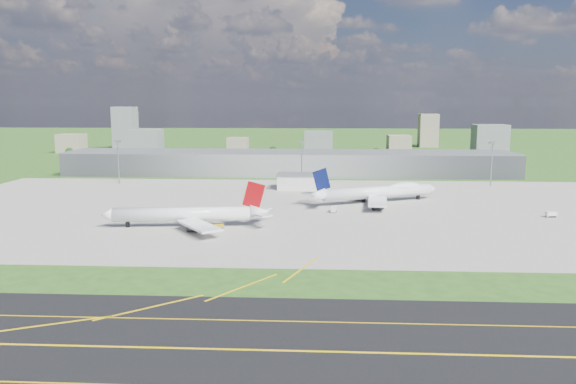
{
  "coord_description": "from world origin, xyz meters",
  "views": [
    {
      "loc": [
        19.35,
        -213.74,
        48.33
      ],
      "look_at": [
        6.32,
        31.68,
        9.0
      ],
      "focal_mm": 35.0,
      "sensor_mm": 36.0,
      "label": 1
    }
  ],
  "objects_px": {
    "tug_yellow": "(219,227)",
    "van_white_near": "(334,210)",
    "airliner_red_twin": "(189,215)",
    "van_white_far": "(551,215)",
    "airliner_blue_quad": "(378,192)"
  },
  "relations": [
    {
      "from": "airliner_red_twin",
      "to": "tug_yellow",
      "type": "distance_m",
      "value": 13.63
    },
    {
      "from": "tug_yellow",
      "to": "van_white_near",
      "type": "bearing_deg",
      "value": 28.23
    },
    {
      "from": "tug_yellow",
      "to": "van_white_far",
      "type": "height_order",
      "value": "van_white_far"
    },
    {
      "from": "tug_yellow",
      "to": "airliner_red_twin",
      "type": "bearing_deg",
      "value": 153.7
    },
    {
      "from": "airliner_blue_quad",
      "to": "van_white_far",
      "type": "xyz_separation_m",
      "value": [
        69.82,
        -32.04,
        -3.9
      ]
    },
    {
      "from": "airliner_red_twin",
      "to": "van_white_far",
      "type": "bearing_deg",
      "value": -176.12
    },
    {
      "from": "tug_yellow",
      "to": "van_white_near",
      "type": "relative_size",
      "value": 0.78
    },
    {
      "from": "van_white_far",
      "to": "van_white_near",
      "type": "bearing_deg",
      "value": 164.9
    },
    {
      "from": "tug_yellow",
      "to": "van_white_far",
      "type": "distance_m",
      "value": 140.29
    },
    {
      "from": "airliner_blue_quad",
      "to": "tug_yellow",
      "type": "distance_m",
      "value": 91.51
    },
    {
      "from": "airliner_red_twin",
      "to": "tug_yellow",
      "type": "height_order",
      "value": "airliner_red_twin"
    },
    {
      "from": "van_white_near",
      "to": "tug_yellow",
      "type": "bearing_deg",
      "value": 135.97
    },
    {
      "from": "tug_yellow",
      "to": "van_white_far",
      "type": "relative_size",
      "value": 0.86
    },
    {
      "from": "van_white_near",
      "to": "van_white_far",
      "type": "bearing_deg",
      "value": -86.32
    },
    {
      "from": "airliner_blue_quad",
      "to": "van_white_near",
      "type": "bearing_deg",
      "value": -154.66
    }
  ]
}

